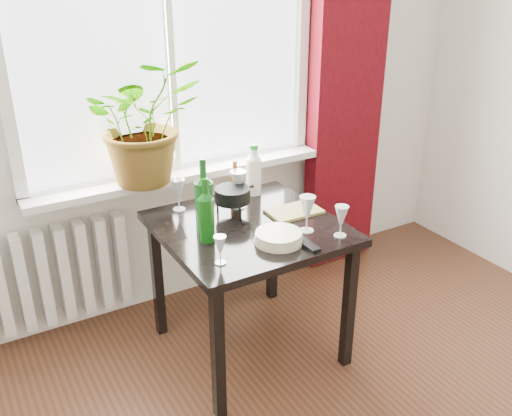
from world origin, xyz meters
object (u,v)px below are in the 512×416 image
wineglass_front_right (307,214)px  tv_remote (307,244)px  fondue_pot (233,201)px  wine_bottle_right (204,195)px  wineglass_front_left (220,250)px  wineglass_back_left (178,195)px  wine_bottle_left (206,210)px  bottle_amber (235,182)px  cleaning_bottle (254,169)px  wineglass_back_center (238,189)px  cutting_board (294,211)px  radiator (54,275)px  wineglass_far_right (341,221)px  table (249,241)px  plate_stack (279,237)px  potted_plant (144,121)px

wineglass_front_right → tv_remote: wineglass_front_right is taller
fondue_pot → tv_remote: (0.13, -0.48, -0.06)m
wine_bottle_right → wineglass_front_left: size_ratio=2.81×
wineglass_front_right → wineglass_back_left: (-0.43, 0.53, -0.01)m
wineglass_front_left → wineglass_front_right: bearing=7.8°
wineglass_front_right → tv_remote: bearing=-123.5°
wine_bottle_left → tv_remote: bearing=-36.9°
wineglass_front_right → bottle_amber: bearing=105.1°
cleaning_bottle → wineglass_back_left: (-0.44, 0.01, -0.06)m
wineglass_back_center → wineglass_front_left: (-0.35, -0.48, -0.04)m
cleaning_bottle → fondue_pot: 0.29m
wine_bottle_left → wineglass_back_left: size_ratio=1.80×
wineglass_back_left → cutting_board: bearing=-33.4°
radiator → wineglass_far_right: size_ratio=5.04×
table → wineglass_far_right: wineglass_far_right is taller
table → wineglass_front_right: size_ratio=4.57×
cleaning_bottle → fondue_pot: bearing=-142.3°
radiator → tv_remote: (0.97, -0.96, 0.37)m
wine_bottle_right → fondue_pot: 0.26m
wine_bottle_right → wineglass_front_right: (0.42, -0.25, -0.09)m
fondue_pot → cutting_board: size_ratio=0.77×
radiator → fondue_pot: fondue_pot is taller
table → tv_remote: size_ratio=5.40×
plate_stack → bottle_amber: bearing=84.8°
wineglass_far_right → plate_stack: wineglass_far_right is taller
wine_bottle_left → plate_stack: wine_bottle_left is taller
radiator → wineglass_far_right: (1.16, -0.95, 0.44)m
wine_bottle_left → cleaning_bottle: (0.46, 0.37, -0.01)m
table → wine_bottle_left: (-0.25, -0.05, 0.25)m
cleaning_bottle → fondue_pot: cleaning_bottle is taller
radiator → wineglass_front_right: (1.05, -0.83, 0.45)m
potted_plant → cleaning_bottle: potted_plant is taller
wineglass_front_right → wine_bottle_right: bearing=149.2°
wineglass_front_right → wineglass_back_left: 0.69m
wineglass_front_left → wineglass_back_left: bearing=83.9°
wine_bottle_left → wineglass_front_left: size_ratio=2.34×
plate_stack → radiator: bearing=135.6°
bottle_amber → tv_remote: size_ratio=1.48×
potted_plant → wineglass_back_center: potted_plant is taller
potted_plant → fondue_pot: potted_plant is taller
cutting_board → wineglass_back_left: bearing=146.6°
wineglass_far_right → wineglass_front_left: 0.61m
wine_bottle_left → tv_remote: 0.49m
wineglass_back_left → table: bearing=-55.6°
wineglass_far_right → wineglass_back_left: (-0.54, 0.66, 0.01)m
bottle_amber → plate_stack: bottle_amber is taller
wineglass_front_right → radiator: bearing=141.7°
wineglass_far_right → wineglass_back_center: (-0.26, 0.53, 0.02)m
table → potted_plant: (-0.31, 0.54, 0.53)m
bottle_amber → cleaning_bottle: bearing=18.7°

